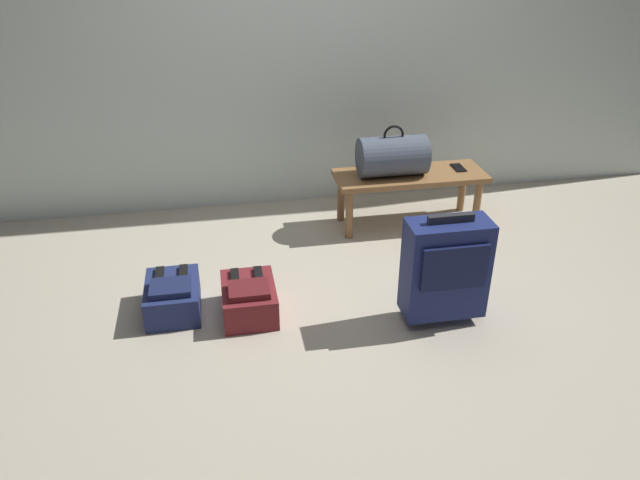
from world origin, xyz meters
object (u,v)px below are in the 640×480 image
Objects in this scene: bench at (410,181)px; duffel_bag_slate at (392,156)px; backpack_maroon at (249,298)px; suitcase_upright_navy at (446,268)px; cell_phone at (458,168)px; backpack_navy at (173,296)px.

bench is 0.23m from duffel_bag_slate.
suitcase_upright_navy is at bearing -13.15° from backpack_maroon.
bench is 6.94× the size of cell_phone.
bench is 2.63× the size of backpack_navy.
backpack_navy is at bearing 166.91° from suitcase_upright_navy.
cell_phone is 1.77m from backpack_maroon.
cell_phone is at bearing 31.12° from backpack_maroon.
cell_phone reaches higher than bench.
cell_phone is at bearing 3.47° from duffel_bag_slate.
backpack_maroon is (-1.15, -0.88, -0.22)m from bench.
suitcase_upright_navy reaches higher than cell_phone.
suitcase_upright_navy is 1.04m from backpack_maroon.
backpack_navy is (-1.55, -0.78, -0.22)m from bench.
suitcase_upright_navy is (-0.03, -1.11, -0.19)m from duffel_bag_slate.
duffel_bag_slate reaches higher than backpack_navy.
suitcase_upright_navy reaches higher than backpack_maroon.
backpack_navy is (-1.39, 0.32, -0.22)m from suitcase_upright_navy.
suitcase_upright_navy is at bearing -91.73° from duffel_bag_slate.
bench is 1.64× the size of suitcase_upright_navy.
cell_phone is 2.08m from backpack_navy.
backpack_navy is (-1.42, -0.78, -0.41)m from duffel_bag_slate.
backpack_navy is at bearing -151.08° from duffel_bag_slate.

